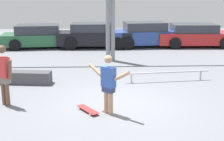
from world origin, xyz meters
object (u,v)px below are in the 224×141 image
(grind_rail, at_px, (167,73))
(parked_car_black, at_px, (94,36))
(parked_car_blue, at_px, (147,35))
(grind_box, at_px, (12,77))
(skateboarder, at_px, (108,82))
(parked_car_red, at_px, (196,35))
(parked_car_green, at_px, (41,36))
(bystander, at_px, (4,73))
(skateboard, at_px, (88,110))

(grind_rail, xyz_separation_m, parked_car_black, (-2.71, 6.96, 0.38))
(parked_car_black, relative_size, parked_car_blue, 0.96)
(parked_car_black, bearing_deg, grind_box, -111.45)
(skateboarder, distance_m, parked_car_red, 11.33)
(skateboarder, bearing_deg, parked_car_green, 152.14)
(parked_car_black, relative_size, bystander, 2.39)
(parked_car_black, xyz_separation_m, parked_car_blue, (3.05, 0.16, 0.02))
(skateboarder, height_order, parked_car_red, skateboarder)
(grind_box, height_order, bystander, bystander)
(parked_car_black, relative_size, parked_car_red, 0.90)
(parked_car_green, relative_size, bystander, 2.57)
(skateboard, height_order, grind_box, grind_box)
(grind_rail, distance_m, parked_car_blue, 7.14)
(bystander, bearing_deg, grind_box, -44.02)
(skateboarder, distance_m, skateboard, 1.00)
(skateboard, bearing_deg, grind_rail, 101.60)
(parked_car_blue, xyz_separation_m, bystander, (-5.40, -9.29, 0.26))
(parked_car_black, xyz_separation_m, bystander, (-2.36, -9.13, 0.28))
(grind_box, xyz_separation_m, parked_car_green, (-0.27, 7.09, 0.41))
(grind_rail, bearing_deg, skateboarder, -126.58)
(parked_car_green, xyz_separation_m, parked_car_blue, (6.08, 0.02, 0.06))
(skateboard, height_order, bystander, bystander)
(skateboard, height_order, parked_car_red, parked_car_red)
(parked_car_red, bearing_deg, parked_car_green, -178.58)
(parked_car_blue, distance_m, bystander, 10.75)
(skateboard, bearing_deg, parked_car_green, 163.00)
(skateboarder, bearing_deg, parked_car_blue, 118.50)
(skateboard, distance_m, parked_car_green, 10.35)
(grind_box, bearing_deg, bystander, -79.49)
(parked_car_red, bearing_deg, parked_car_black, -177.34)
(skateboard, distance_m, grind_rail, 3.90)
(parked_car_blue, bearing_deg, skateboard, -112.43)
(skateboarder, relative_size, parked_car_red, 0.35)
(skateboarder, relative_size, parked_car_blue, 0.37)
(grind_rail, bearing_deg, parked_car_green, 128.99)
(skateboarder, relative_size, grind_rail, 0.51)
(parked_car_green, distance_m, bystander, 9.30)
(grind_rail, height_order, parked_car_blue, parked_car_blue)
(parked_car_green, bearing_deg, skateboarder, -75.75)
(parked_car_black, bearing_deg, skateboarder, -86.67)
(grind_rail, xyz_separation_m, parked_car_blue, (0.33, 7.12, 0.40))
(parked_car_black, distance_m, bystander, 9.44)
(skateboarder, xyz_separation_m, parked_car_red, (5.33, 10.00, -0.24))
(parked_car_green, distance_m, parked_car_black, 3.04)
(skateboarder, bearing_deg, parked_car_black, 135.64)
(grind_rail, height_order, parked_car_red, parked_car_red)
(parked_car_green, height_order, parked_car_blue, parked_car_blue)
(parked_car_green, xyz_separation_m, parked_car_red, (8.91, -0.03, 0.01))
(grind_rail, relative_size, parked_car_red, 0.68)
(skateboard, distance_m, parked_car_blue, 10.39)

